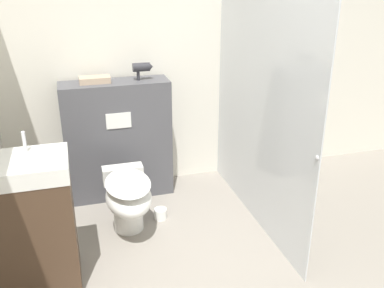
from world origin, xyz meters
The scene contains 8 objects.
wall_back centered at (0.00, 2.22, 1.25)m, with size 8.00×0.06×2.50m.
partition_panel centered at (-0.37, 1.99, 0.56)m, with size 0.98×0.32×1.12m.
shower_glass centered at (0.70, 1.26, 0.99)m, with size 0.04×1.86×1.98m.
toilet centered at (-0.39, 1.30, 0.32)m, with size 0.37×0.66×0.49m.
sink_vanity centered at (-1.07, 0.86, 0.47)m, with size 0.52×0.44×1.09m.
hair_drier centered at (-0.11, 1.99, 1.23)m, with size 0.18×0.08×0.16m.
folded_towel centered at (-0.53, 2.01, 1.14)m, with size 0.27×0.15×0.05m.
spare_toilet_roll centered at (-0.10, 1.42, 0.05)m, with size 0.11×0.11×0.09m.
Camera 1 is at (-0.74, -1.77, 2.05)m, focal length 40.00 mm.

